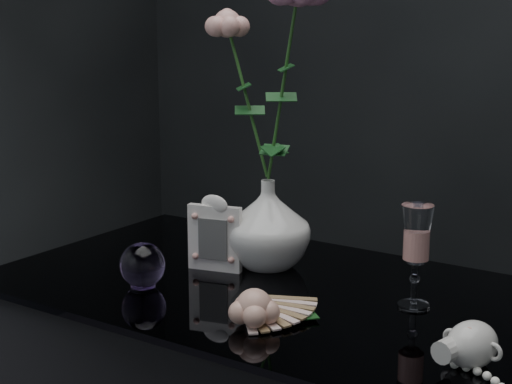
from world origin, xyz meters
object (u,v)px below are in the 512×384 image
Objects in this scene: paperweight at (143,265)px; pearl_jar at (472,342)px; wine_glass at (416,257)px; vase at (268,224)px; loose_rose at (254,307)px; picture_frame at (215,233)px.

paperweight is 0.58m from pearl_jar.
vase is at bearing 171.87° from wine_glass.
wine_glass reaches higher than loose_rose.
paperweight is (-0.05, -0.14, -0.03)m from picture_frame.
loose_rose is at bearing -61.25° from vase.
wine_glass is at bearing -8.13° from vase.
pearl_jar is (0.15, -0.17, -0.05)m from wine_glass.
wine_glass is 0.99× the size of loose_rose.
picture_frame reaches higher than pearl_jar.
pearl_jar is (0.58, 0.00, -0.01)m from paperweight.
pearl_jar is at bearing -28.18° from picture_frame.
paperweight is (-0.12, -0.22, -0.04)m from vase.
picture_frame is 1.81× the size of paperweight.
pearl_jar reaches higher than loose_rose.
wine_glass is 0.47m from paperweight.
vase is 0.98× the size of wine_glass.
loose_rose is 0.32m from pearl_jar.
wine_glass is 2.14× the size of paperweight.
vase is at bearing 31.28° from picture_frame.
picture_frame is at bearing 71.20° from paperweight.
vase reaches higher than picture_frame.
wine_glass is at bearing 145.64° from pearl_jar.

